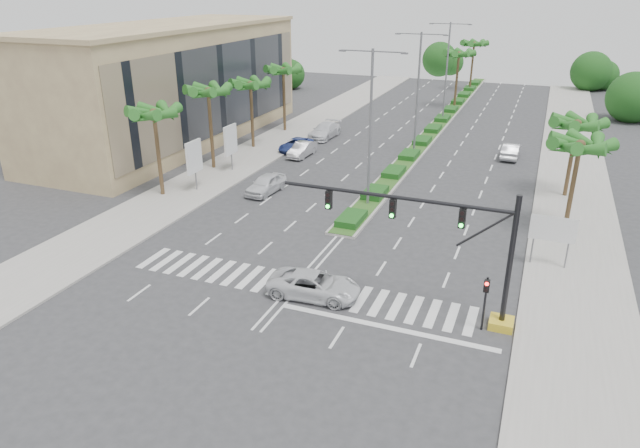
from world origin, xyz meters
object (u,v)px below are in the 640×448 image
at_px(car_parked_c, 296,145).
at_px(car_parked_b, 302,149).
at_px(car_right, 511,151).
at_px(car_parked_d, 325,131).
at_px(car_crossing, 314,285).
at_px(car_parked_a, 266,184).

bearing_deg(car_parked_c, car_parked_b, -42.40).
distance_m(car_parked_c, car_right, 21.89).
height_order(car_parked_d, car_right, car_parked_d).
relative_size(car_parked_c, car_right, 1.00).
bearing_deg(car_parked_d, car_crossing, -67.51).
bearing_deg(car_crossing, car_parked_c, 21.55).
relative_size(car_parked_d, car_right, 1.22).
height_order(car_parked_a, car_parked_b, car_parked_a).
height_order(car_parked_c, car_parked_d, car_parked_d).
distance_m(car_parked_b, car_crossing, 28.17).
xyz_separation_m(car_crossing, car_right, (7.97, 32.79, 0.04)).
xyz_separation_m(car_parked_c, car_right, (21.19, 5.52, 0.12)).
bearing_deg(car_parked_a, car_parked_b, 102.54).
relative_size(car_parked_b, car_parked_c, 0.94).
relative_size(car_parked_a, car_parked_c, 0.99).
bearing_deg(car_crossing, car_parked_a, 31.12).
distance_m(car_parked_c, car_crossing, 30.31).
bearing_deg(car_parked_b, car_parked_a, -79.99).
distance_m(car_parked_d, car_crossing, 35.66).
bearing_deg(car_parked_a, car_parked_c, 107.76).
distance_m(car_parked_a, car_crossing, 17.69).
relative_size(car_parked_a, car_parked_d, 0.82).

